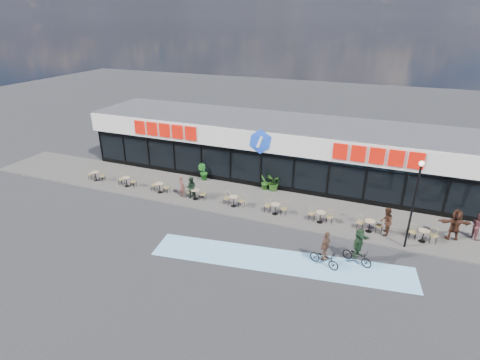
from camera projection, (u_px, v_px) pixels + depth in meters
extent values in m
plane|color=#28282B|center=(223.00, 233.00, 22.77)|extent=(120.00, 120.00, 0.00)
cube|color=#534E49|center=(249.00, 201.00, 26.58)|extent=(44.00, 5.00, 0.10)
cube|color=#7FC3F1|center=(280.00, 261.00, 20.14)|extent=(14.17, 4.13, 0.01)
cube|color=black|center=(273.00, 157.00, 30.67)|extent=(30.00, 6.00, 3.00)
cube|color=silver|center=(273.00, 131.00, 29.64)|extent=(30.60, 6.30, 1.50)
cube|color=#47474C|center=(274.00, 121.00, 29.44)|extent=(30.60, 6.30, 0.10)
cube|color=navy|center=(261.00, 150.00, 27.46)|extent=(30.60, 0.08, 0.18)
cube|color=black|center=(261.00, 155.00, 27.63)|extent=(30.00, 0.06, 0.08)
cube|color=black|center=(260.00, 186.00, 28.63)|extent=(30.00, 0.10, 0.40)
cube|color=#B81106|center=(165.00, 130.00, 29.65)|extent=(5.63, 0.18, 1.10)
cube|color=#B81106|center=(377.00, 156.00, 24.23)|extent=(5.63, 0.18, 1.10)
ellipsoid|color=blue|center=(260.00, 142.00, 26.94)|extent=(1.90, 0.24, 1.90)
cylinder|color=black|center=(101.00, 146.00, 33.18)|extent=(0.10, 0.10, 3.00)
cylinder|color=black|center=(124.00, 150.00, 32.33)|extent=(0.10, 0.10, 3.00)
cylinder|color=black|center=(148.00, 153.00, 31.48)|extent=(0.10, 0.10, 3.00)
cylinder|color=black|center=(174.00, 157.00, 30.64)|extent=(0.10, 0.10, 3.00)
cylinder|color=black|center=(201.00, 161.00, 29.79)|extent=(0.10, 0.10, 3.00)
cylinder|color=black|center=(230.00, 165.00, 28.94)|extent=(0.10, 0.10, 3.00)
cylinder|color=black|center=(261.00, 170.00, 28.09)|extent=(0.10, 0.10, 3.00)
cylinder|color=black|center=(293.00, 175.00, 27.25)|extent=(0.10, 0.10, 3.00)
cylinder|color=black|center=(328.00, 180.00, 26.40)|extent=(0.10, 0.10, 3.00)
cylinder|color=black|center=(365.00, 185.00, 25.55)|extent=(0.10, 0.10, 3.00)
cylinder|color=black|center=(404.00, 191.00, 24.70)|extent=(0.10, 0.10, 3.00)
cylinder|color=black|center=(446.00, 197.00, 23.86)|extent=(0.10, 0.10, 3.00)
cylinder|color=black|center=(412.00, 208.00, 20.22)|extent=(0.12, 0.12, 4.96)
sphere|color=#FFF2CC|center=(422.00, 164.00, 19.18)|extent=(0.28, 0.28, 0.28)
cylinder|color=tan|center=(95.00, 172.00, 29.46)|extent=(0.60, 0.60, 0.04)
cylinder|color=black|center=(96.00, 176.00, 29.60)|extent=(0.06, 0.06, 0.70)
cylinder|color=black|center=(96.00, 180.00, 29.74)|extent=(0.40, 0.40, 0.02)
cylinder|color=tan|center=(126.00, 178.00, 28.45)|extent=(0.60, 0.60, 0.04)
cylinder|color=black|center=(127.00, 182.00, 28.59)|extent=(0.06, 0.06, 0.70)
cylinder|color=black|center=(127.00, 186.00, 28.74)|extent=(0.40, 0.40, 0.02)
cylinder|color=tan|center=(159.00, 184.00, 27.45)|extent=(0.60, 0.60, 0.04)
cylinder|color=black|center=(160.00, 188.00, 27.59)|extent=(0.06, 0.06, 0.70)
cylinder|color=black|center=(160.00, 192.00, 27.73)|extent=(0.40, 0.40, 0.02)
cylinder|color=tan|center=(195.00, 190.00, 26.44)|extent=(0.60, 0.60, 0.04)
cylinder|color=black|center=(195.00, 194.00, 26.58)|extent=(0.06, 0.06, 0.70)
cylinder|color=black|center=(195.00, 199.00, 26.73)|extent=(0.40, 0.40, 0.02)
cylinder|color=tan|center=(234.00, 197.00, 25.44)|extent=(0.60, 0.60, 0.04)
cylinder|color=black|center=(234.00, 201.00, 25.58)|extent=(0.06, 0.06, 0.70)
cylinder|color=black|center=(234.00, 206.00, 25.72)|extent=(0.40, 0.40, 0.02)
cylinder|color=tan|center=(275.00, 204.00, 24.44)|extent=(0.60, 0.60, 0.04)
cylinder|color=black|center=(275.00, 209.00, 24.58)|extent=(0.06, 0.06, 0.70)
cylinder|color=black|center=(275.00, 214.00, 24.72)|extent=(0.40, 0.40, 0.02)
cylinder|color=tan|center=(321.00, 212.00, 23.43)|extent=(0.60, 0.60, 0.04)
cylinder|color=black|center=(320.00, 217.00, 23.57)|extent=(0.06, 0.06, 0.70)
cylinder|color=black|center=(320.00, 222.00, 23.72)|extent=(0.40, 0.40, 0.02)
cylinder|color=tan|center=(370.00, 221.00, 22.43)|extent=(0.60, 0.60, 0.04)
cylinder|color=black|center=(369.00, 226.00, 22.57)|extent=(0.06, 0.06, 0.70)
cylinder|color=black|center=(368.00, 231.00, 22.71)|extent=(0.40, 0.40, 0.02)
cylinder|color=tan|center=(424.00, 231.00, 21.42)|extent=(0.60, 0.60, 0.04)
cylinder|color=black|center=(423.00, 236.00, 21.56)|extent=(0.06, 0.06, 0.70)
cylinder|color=black|center=(422.00, 241.00, 21.71)|extent=(0.40, 0.40, 0.02)
imported|color=#195718|center=(203.00, 172.00, 29.62)|extent=(0.79, 0.66, 1.34)
imported|color=#295D1A|center=(265.00, 182.00, 27.90)|extent=(0.62, 0.74, 1.24)
imported|color=#255017|center=(274.00, 182.00, 27.82)|extent=(1.50, 1.53, 1.29)
imported|color=brown|center=(182.00, 187.00, 26.74)|extent=(0.69, 0.57, 1.63)
imported|color=black|center=(191.00, 187.00, 26.62)|extent=(0.95, 0.84, 1.62)
imported|color=#3D2216|center=(386.00, 222.00, 22.04)|extent=(0.75, 0.92, 1.77)
imported|color=brown|center=(478.00, 226.00, 21.74)|extent=(0.86, 0.97, 1.64)
imported|color=#442418|center=(455.00, 225.00, 21.57)|extent=(1.85, 0.86, 1.92)
imported|color=black|center=(324.00, 259.00, 19.60)|extent=(1.78, 1.12, 0.88)
imported|color=brown|center=(326.00, 246.00, 19.27)|extent=(0.69, 1.01, 1.60)
imported|color=black|center=(357.00, 256.00, 19.81)|extent=(1.79, 1.21, 0.89)
imported|color=#1C331C|center=(359.00, 243.00, 19.47)|extent=(1.04, 1.59, 1.64)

